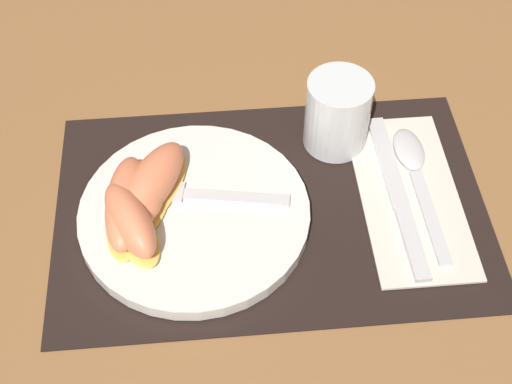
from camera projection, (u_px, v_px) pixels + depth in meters
ground_plane at (271, 208)px, 0.78m from camera, size 3.00×3.00×0.00m
placemat at (271, 207)px, 0.78m from camera, size 0.47×0.30×0.00m
plate at (195, 214)px, 0.76m from camera, size 0.25×0.25×0.02m
juice_glass at (337, 117)px, 0.81m from camera, size 0.07×0.07×0.09m
napkin at (409, 195)px, 0.78m from camera, size 0.11×0.23×0.00m
knife at (398, 197)px, 0.78m from camera, size 0.02×0.23×0.01m
spoon at (414, 166)px, 0.80m from camera, size 0.04×0.19×0.01m
fork at (191, 193)px, 0.76m from camera, size 0.18×0.05×0.00m
citrus_wedge_0 at (151, 185)px, 0.75m from camera, size 0.10×0.13×0.04m
citrus_wedge_1 at (140, 197)px, 0.74m from camera, size 0.08×0.11×0.03m
citrus_wedge_2 at (127, 204)px, 0.74m from camera, size 0.05×0.13×0.04m
citrus_wedge_3 at (131, 222)px, 0.72m from camera, size 0.08×0.11×0.04m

